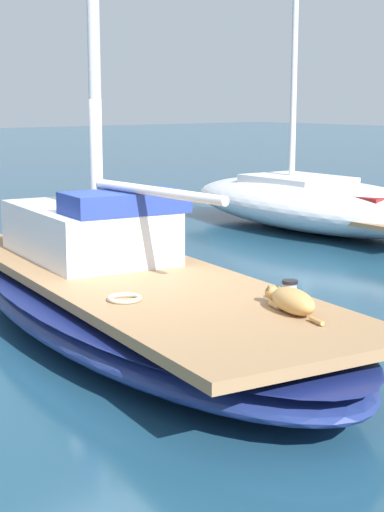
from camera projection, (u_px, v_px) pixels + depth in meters
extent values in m
plane|color=navy|center=(133.00, 334.00, 8.80)|extent=(120.00, 120.00, 0.00)
ellipsoid|color=navy|center=(133.00, 309.00, 8.75)|extent=(3.65, 7.51, 0.56)
ellipsoid|color=navy|center=(133.00, 293.00, 8.72)|extent=(3.67, 7.55, 0.08)
cube|color=#A37A51|center=(133.00, 279.00, 8.69)|extent=(3.12, 6.87, 0.10)
cylinder|color=silver|center=(155.00, 191.00, 8.44)|extent=(0.10, 2.20, 0.10)
cube|color=silver|center=(88.00, 231.00, 9.64)|extent=(1.74, 2.40, 0.60)
cube|color=navy|center=(125.00, 202.00, 8.98)|extent=(1.43, 0.91, 0.24)
ellipsoid|color=tan|center=(293.00, 301.00, 7.09)|extent=(0.42, 0.65, 0.22)
ellipsoid|color=tan|center=(273.00, 293.00, 7.42)|extent=(0.18, 0.23, 0.13)
cone|color=#45331C|center=(269.00, 288.00, 7.39)|extent=(0.05, 0.05, 0.05)
cone|color=#45331C|center=(277.00, 287.00, 7.43)|extent=(0.05, 0.05, 0.05)
cylinder|color=tan|center=(275.00, 305.00, 7.27)|extent=(0.10, 0.19, 0.06)
cylinder|color=tan|center=(287.00, 304.00, 7.31)|extent=(0.10, 0.19, 0.06)
cylinder|color=tan|center=(317.00, 321.00, 6.75)|extent=(0.09, 0.18, 0.04)
cylinder|color=#B7B7BC|center=(289.00, 298.00, 7.47)|extent=(0.16, 0.16, 0.08)
cylinder|color=#B7B7BC|center=(290.00, 289.00, 7.46)|extent=(0.13, 0.13, 0.10)
cylinder|color=black|center=(290.00, 282.00, 7.44)|extent=(0.15, 0.15, 0.03)
torus|color=beige|center=(124.00, 298.00, 7.55)|extent=(0.32, 0.32, 0.04)
ellipsoid|color=white|center=(314.00, 204.00, 15.77)|extent=(3.11, 6.80, 0.99)
cube|color=#A37A51|center=(314.00, 207.00, 15.78)|extent=(2.53, 6.10, 0.08)
cube|color=silver|center=(297.00, 189.00, 16.12)|extent=(1.59, 2.09, 0.52)
cube|color=maroon|center=(359.00, 201.00, 14.81)|extent=(1.46, 2.08, 0.36)
cylinder|color=silver|center=(294.00, 59.00, 15.78)|extent=(0.12, 0.12, 5.62)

